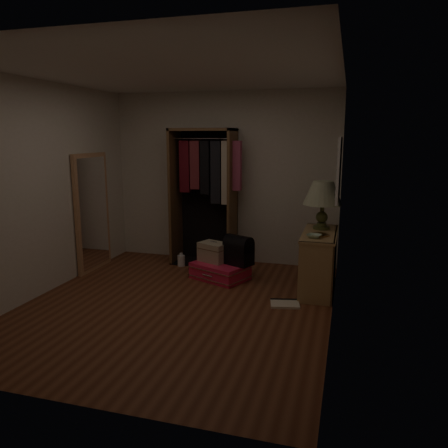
{
  "coord_description": "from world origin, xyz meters",
  "views": [
    {
      "loc": [
        1.85,
        -4.46,
        1.94
      ],
      "look_at": [
        0.3,
        0.95,
        0.8
      ],
      "focal_mm": 35.0,
      "sensor_mm": 36.0,
      "label": 1
    }
  ],
  "objects_px": {
    "black_bag": "(238,249)",
    "open_wardrobe": "(207,184)",
    "console_bookshelf": "(319,259)",
    "white_jug": "(181,260)",
    "train_case": "(214,252)",
    "floor_mirror": "(92,212)",
    "pink_suitcase": "(220,271)",
    "table_lamp": "(323,194)"
  },
  "relations": [
    {
      "from": "floor_mirror",
      "to": "table_lamp",
      "type": "distance_m",
      "value": 3.27
    },
    {
      "from": "open_wardrobe",
      "to": "black_bag",
      "type": "relative_size",
      "value": 4.68
    },
    {
      "from": "pink_suitcase",
      "to": "black_bag",
      "type": "distance_m",
      "value": 0.41
    },
    {
      "from": "train_case",
      "to": "console_bookshelf",
      "type": "bearing_deg",
      "value": 18.59
    },
    {
      "from": "console_bookshelf",
      "to": "floor_mirror",
      "type": "distance_m",
      "value": 3.27
    },
    {
      "from": "pink_suitcase",
      "to": "train_case",
      "type": "height_order",
      "value": "train_case"
    },
    {
      "from": "black_bag",
      "to": "open_wardrobe",
      "type": "bearing_deg",
      "value": 158.77
    },
    {
      "from": "console_bookshelf",
      "to": "floor_mirror",
      "type": "height_order",
      "value": "floor_mirror"
    },
    {
      "from": "console_bookshelf",
      "to": "white_jug",
      "type": "xyz_separation_m",
      "value": [
        -2.06,
        0.45,
        -0.31
      ]
    },
    {
      "from": "train_case",
      "to": "black_bag",
      "type": "bearing_deg",
      "value": 14.93
    },
    {
      "from": "train_case",
      "to": "table_lamp",
      "type": "distance_m",
      "value": 1.68
    },
    {
      "from": "open_wardrobe",
      "to": "train_case",
      "type": "bearing_deg",
      "value": -64.98
    },
    {
      "from": "pink_suitcase",
      "to": "white_jug",
      "type": "height_order",
      "value": "pink_suitcase"
    },
    {
      "from": "black_bag",
      "to": "white_jug",
      "type": "height_order",
      "value": "black_bag"
    },
    {
      "from": "open_wardrobe",
      "to": "pink_suitcase",
      "type": "distance_m",
      "value": 1.38
    },
    {
      "from": "floor_mirror",
      "to": "table_lamp",
      "type": "bearing_deg",
      "value": 4.02
    },
    {
      "from": "console_bookshelf",
      "to": "open_wardrobe",
      "type": "bearing_deg",
      "value": 157.11
    },
    {
      "from": "open_wardrobe",
      "to": "table_lamp",
      "type": "bearing_deg",
      "value": -17.34
    },
    {
      "from": "floor_mirror",
      "to": "open_wardrobe",
      "type": "bearing_deg",
      "value": 27.21
    },
    {
      "from": "pink_suitcase",
      "to": "white_jug",
      "type": "relative_size",
      "value": 4.37
    },
    {
      "from": "train_case",
      "to": "white_jug",
      "type": "height_order",
      "value": "train_case"
    },
    {
      "from": "open_wardrobe",
      "to": "floor_mirror",
      "type": "xyz_separation_m",
      "value": [
        -1.5,
        -0.77,
        -0.38
      ]
    },
    {
      "from": "console_bookshelf",
      "to": "train_case",
      "type": "distance_m",
      "value": 1.44
    },
    {
      "from": "pink_suitcase",
      "to": "black_bag",
      "type": "xyz_separation_m",
      "value": [
        0.25,
        0.02,
        0.32
      ]
    },
    {
      "from": "black_bag",
      "to": "console_bookshelf",
      "type": "bearing_deg",
      "value": 22.06
    },
    {
      "from": "console_bookshelf",
      "to": "pink_suitcase",
      "type": "height_order",
      "value": "console_bookshelf"
    },
    {
      "from": "floor_mirror",
      "to": "white_jug",
      "type": "xyz_separation_m",
      "value": [
        1.17,
        0.49,
        -0.76
      ]
    },
    {
      "from": "open_wardrobe",
      "to": "table_lamp",
      "type": "distance_m",
      "value": 1.82
    },
    {
      "from": "train_case",
      "to": "floor_mirror",
      "type": "bearing_deg",
      "value": -153.36
    },
    {
      "from": "black_bag",
      "to": "table_lamp",
      "type": "xyz_separation_m",
      "value": [
        1.07,
        0.14,
        0.78
      ]
    },
    {
      "from": "pink_suitcase",
      "to": "table_lamp",
      "type": "xyz_separation_m",
      "value": [
        1.33,
        0.16,
        1.1
      ]
    },
    {
      "from": "floor_mirror",
      "to": "white_jug",
      "type": "relative_size",
      "value": 8.43
    },
    {
      "from": "floor_mirror",
      "to": "pink_suitcase",
      "type": "height_order",
      "value": "floor_mirror"
    },
    {
      "from": "floor_mirror",
      "to": "train_case",
      "type": "height_order",
      "value": "floor_mirror"
    },
    {
      "from": "open_wardrobe",
      "to": "train_case",
      "type": "height_order",
      "value": "open_wardrobe"
    },
    {
      "from": "console_bookshelf",
      "to": "black_bag",
      "type": "distance_m",
      "value": 1.07
    },
    {
      "from": "train_case",
      "to": "white_jug",
      "type": "distance_m",
      "value": 0.77
    },
    {
      "from": "open_wardrobe",
      "to": "white_jug",
      "type": "height_order",
      "value": "open_wardrobe"
    },
    {
      "from": "open_wardrobe",
      "to": "white_jug",
      "type": "xyz_separation_m",
      "value": [
        -0.33,
        -0.29,
        -1.14
      ]
    },
    {
      "from": "floor_mirror",
      "to": "train_case",
      "type": "xyz_separation_m",
      "value": [
        1.8,
        0.13,
        -0.49
      ]
    },
    {
      "from": "train_case",
      "to": "black_bag",
      "type": "relative_size",
      "value": 1.07
    },
    {
      "from": "console_bookshelf",
      "to": "black_bag",
      "type": "bearing_deg",
      "value": 177.47
    }
  ]
}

